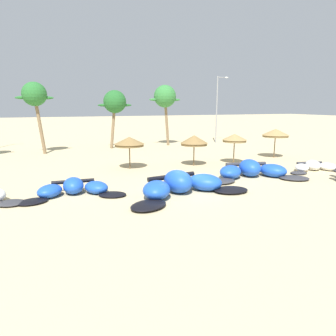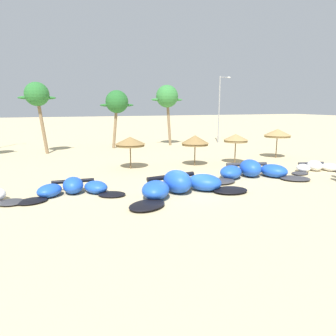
{
  "view_description": "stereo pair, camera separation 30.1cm",
  "coord_description": "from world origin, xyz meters",
  "px_view_note": "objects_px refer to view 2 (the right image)",
  "views": [
    {
      "loc": [
        -8.11,
        -17.61,
        5.44
      ],
      "look_at": [
        -0.54,
        2.0,
        1.0
      ],
      "focal_mm": 32.03,
      "sensor_mm": 36.0,
      "label": 1
    },
    {
      "loc": [
        -7.83,
        -17.72,
        5.44
      ],
      "look_at": [
        -0.54,
        2.0,
        1.0
      ],
      "focal_mm": 32.03,
      "sensor_mm": 36.0,
      "label": 2
    }
  ],
  "objects_px": {
    "kite_left": "(73,188)",
    "beach_umbrella_near_van": "(130,142)",
    "beach_umbrella_near_palms": "(236,138)",
    "kite_center": "(252,171)",
    "palm_left": "(37,96)",
    "beach_umbrella_outermost": "(278,133)",
    "palm_center_left": "(167,97)",
    "palm_left_of_gap": "(117,103)",
    "lamppost_west_center": "(220,106)",
    "kite_left_of_center": "(181,186)",
    "beach_umbrella_middle": "(195,140)",
    "kite_right_of_center": "(317,167)"
  },
  "relations": [
    {
      "from": "beach_umbrella_near_palms",
      "to": "palm_left",
      "type": "distance_m",
      "value": 21.82
    },
    {
      "from": "beach_umbrella_middle",
      "to": "beach_umbrella_near_palms",
      "type": "relative_size",
      "value": 0.99
    },
    {
      "from": "kite_left",
      "to": "beach_umbrella_near_van",
      "type": "height_order",
      "value": "beach_umbrella_near_van"
    },
    {
      "from": "beach_umbrella_near_palms",
      "to": "lamppost_west_center",
      "type": "bearing_deg",
      "value": 65.57
    },
    {
      "from": "beach_umbrella_outermost",
      "to": "beach_umbrella_near_palms",
      "type": "bearing_deg",
      "value": -168.05
    },
    {
      "from": "kite_center",
      "to": "palm_center_left",
      "type": "bearing_deg",
      "value": 89.09
    },
    {
      "from": "kite_left",
      "to": "beach_umbrella_near_van",
      "type": "distance_m",
      "value": 8.39
    },
    {
      "from": "palm_left",
      "to": "palm_left_of_gap",
      "type": "xyz_separation_m",
      "value": [
        9.07,
        1.7,
        -0.71
      ]
    },
    {
      "from": "kite_left",
      "to": "beach_umbrella_middle",
      "type": "relative_size",
      "value": 2.33
    },
    {
      "from": "palm_left",
      "to": "kite_center",
      "type": "bearing_deg",
      "value": -49.13
    },
    {
      "from": "beach_umbrella_near_van",
      "to": "palm_center_left",
      "type": "relative_size",
      "value": 0.35
    },
    {
      "from": "beach_umbrella_near_van",
      "to": "lamppost_west_center",
      "type": "height_order",
      "value": "lamppost_west_center"
    },
    {
      "from": "kite_left_of_center",
      "to": "beach_umbrella_near_palms",
      "type": "relative_size",
      "value": 2.99
    },
    {
      "from": "beach_umbrella_near_van",
      "to": "palm_left",
      "type": "distance_m",
      "value": 14.34
    },
    {
      "from": "beach_umbrella_near_van",
      "to": "palm_center_left",
      "type": "bearing_deg",
      "value": 58.17
    },
    {
      "from": "beach_umbrella_near_palms",
      "to": "beach_umbrella_near_van",
      "type": "bearing_deg",
      "value": 173.3
    },
    {
      "from": "kite_left",
      "to": "palm_center_left",
      "type": "height_order",
      "value": "palm_center_left"
    },
    {
      "from": "beach_umbrella_near_van",
      "to": "palm_left_of_gap",
      "type": "distance_m",
      "value": 13.67
    },
    {
      "from": "kite_right_of_center",
      "to": "lamppost_west_center",
      "type": "height_order",
      "value": "lamppost_west_center"
    },
    {
      "from": "kite_left_of_center",
      "to": "beach_umbrella_outermost",
      "type": "bearing_deg",
      "value": 30.97
    },
    {
      "from": "kite_left_of_center",
      "to": "beach_umbrella_middle",
      "type": "distance_m",
      "value": 9.26
    },
    {
      "from": "beach_umbrella_near_palms",
      "to": "kite_right_of_center",
      "type": "bearing_deg",
      "value": -49.14
    },
    {
      "from": "kite_left",
      "to": "beach_umbrella_middle",
      "type": "height_order",
      "value": "beach_umbrella_middle"
    },
    {
      "from": "beach_umbrella_near_palms",
      "to": "kite_center",
      "type": "bearing_deg",
      "value": -109.16
    },
    {
      "from": "kite_center",
      "to": "palm_left",
      "type": "height_order",
      "value": "palm_left"
    },
    {
      "from": "kite_left",
      "to": "kite_left_of_center",
      "type": "xyz_separation_m",
      "value": [
        6.28,
        -2.21,
        0.15
      ]
    },
    {
      "from": "lamppost_west_center",
      "to": "kite_left",
      "type": "bearing_deg",
      "value": -137.29
    },
    {
      "from": "beach_umbrella_near_van",
      "to": "beach_umbrella_near_palms",
      "type": "distance_m",
      "value": 9.83
    },
    {
      "from": "kite_right_of_center",
      "to": "beach_umbrella_middle",
      "type": "height_order",
      "value": "beach_umbrella_middle"
    },
    {
      "from": "kite_center",
      "to": "beach_umbrella_near_palms",
      "type": "height_order",
      "value": "beach_umbrella_near_palms"
    },
    {
      "from": "beach_umbrella_middle",
      "to": "beach_umbrella_near_palms",
      "type": "bearing_deg",
      "value": -5.84
    },
    {
      "from": "kite_center",
      "to": "palm_left_of_gap",
      "type": "xyz_separation_m",
      "value": [
        -6.44,
        19.62,
        5.22
      ]
    },
    {
      "from": "beach_umbrella_near_van",
      "to": "palm_left_of_gap",
      "type": "xyz_separation_m",
      "value": [
        1.48,
        13.17,
        3.36
      ]
    },
    {
      "from": "beach_umbrella_outermost",
      "to": "palm_left",
      "type": "bearing_deg",
      "value": 153.79
    },
    {
      "from": "kite_left_of_center",
      "to": "palm_left",
      "type": "relative_size",
      "value": 1.06
    },
    {
      "from": "beach_umbrella_near_palms",
      "to": "palm_center_left",
      "type": "distance_m",
      "value": 15.04
    },
    {
      "from": "beach_umbrella_middle",
      "to": "beach_umbrella_outermost",
      "type": "distance_m",
      "value": 9.8
    },
    {
      "from": "kite_left_of_center",
      "to": "beach_umbrella_outermost",
      "type": "height_order",
      "value": "beach_umbrella_outermost"
    },
    {
      "from": "beach_umbrella_middle",
      "to": "palm_center_left",
      "type": "relative_size",
      "value": 0.35
    },
    {
      "from": "kite_left",
      "to": "beach_umbrella_near_palms",
      "type": "distance_m",
      "value": 15.9
    },
    {
      "from": "kite_left",
      "to": "kite_center",
      "type": "relative_size",
      "value": 0.81
    },
    {
      "from": "beach_umbrella_near_palms",
      "to": "beach_umbrella_outermost",
      "type": "height_order",
      "value": "beach_umbrella_outermost"
    },
    {
      "from": "palm_left",
      "to": "palm_left_of_gap",
      "type": "distance_m",
      "value": 9.25
    },
    {
      "from": "palm_center_left",
      "to": "beach_umbrella_middle",
      "type": "bearing_deg",
      "value": -99.94
    },
    {
      "from": "kite_right_of_center",
      "to": "kite_center",
      "type": "bearing_deg",
      "value": -179.63
    },
    {
      "from": "beach_umbrella_middle",
      "to": "beach_umbrella_near_palms",
      "type": "xyz_separation_m",
      "value": [
        3.98,
        -0.41,
        0.09
      ]
    },
    {
      "from": "palm_left_of_gap",
      "to": "lamppost_west_center",
      "type": "height_order",
      "value": "lamppost_west_center"
    },
    {
      "from": "kite_left_of_center",
      "to": "kite_right_of_center",
      "type": "height_order",
      "value": "kite_left_of_center"
    },
    {
      "from": "beach_umbrella_outermost",
      "to": "palm_center_left",
      "type": "height_order",
      "value": "palm_center_left"
    },
    {
      "from": "kite_center",
      "to": "beach_umbrella_outermost",
      "type": "height_order",
      "value": "beach_umbrella_outermost"
    }
  ]
}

